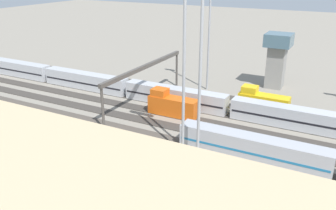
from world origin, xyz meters
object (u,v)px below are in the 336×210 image
Objects in this scene: train_on_track_1 at (262,102)px; light_mast_2 at (210,12)px; light_mast_3 at (184,42)px; train_on_track_2 at (175,97)px; control_tower at (277,56)px; signal_gantry at (145,71)px; train_on_track_3 at (172,105)px; light_mast_1 at (201,42)px.

train_on_track_1 is 0.35× the size of light_mast_2.
light_mast_3 is at bearing 74.42° from train_on_track_1.
train_on_track_2 is at bearing 81.64° from light_mast_2.
train_on_track_2 is 20.94m from light_mast_2.
light_mast_2 is 32.81m from light_mast_3.
light_mast_3 is 2.13× the size of control_tower.
train_on_track_2 is 8.33m from signal_gantry.
control_tower is (-15.84, -22.48, 5.69)m from train_on_track_2.
train_on_track_1 is at bearing -163.80° from train_on_track_2.
train_on_track_1 reaches higher than train_on_track_2.
light_mast_2 is at bearing 33.65° from control_tower.
light_mast_3 reaches higher than train_on_track_3.
train_on_track_2 is 11.98× the size of train_on_track_1.
light_mast_1 is (-11.47, 13.68, 15.94)m from train_on_track_3.
light_mast_3 is at bearing -6.00° from light_mast_1.
light_mast_1 is at bearing 125.55° from train_on_track_2.
train_on_track_3 is 0.33× the size of signal_gantry.
train_on_track_3 is at bearing 63.06° from control_tower.
train_on_track_2 is 3.99× the size of signal_gantry.
control_tower is at bearing -116.94° from train_on_track_3.
control_tower is (-13.90, -9.25, -10.43)m from light_mast_2.
light_mast_3 is at bearing 123.33° from train_on_track_3.
light_mast_1 is 42.52m from control_tower.
signal_gantry is (19.03, -16.18, -10.55)m from light_mast_1.
train_on_track_3 is at bearing 89.79° from light_mast_2.
light_mast_3 is at bearing 105.45° from light_mast_2.
train_on_track_2 is (1.88, -5.00, -0.15)m from train_on_track_3.
signal_gantry is (5.68, 2.50, 5.55)m from train_on_track_2.
train_on_track_1 is 0.76× the size of control_tower.
train_on_track_3 is at bearing -56.67° from light_mast_3.
train_on_track_1 is 0.35× the size of light_mast_1.
train_on_track_1 is 24.68m from signal_gantry.
signal_gantry is at bearing 49.25° from control_tower.
control_tower is at bearing -130.75° from signal_gantry.
light_mast_2 reaches higher than train_on_track_2.
light_mast_1 is 27.11m from signal_gantry.
light_mast_1 is at bearing 80.73° from train_on_track_1.
signal_gantry reaches higher than train_on_track_3.
light_mast_1 is at bearing 109.67° from light_mast_2.
control_tower reaches higher than train_on_track_1.
train_on_track_2 is 9.12× the size of control_tower.
control_tower is at bearing -93.47° from light_mast_1.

